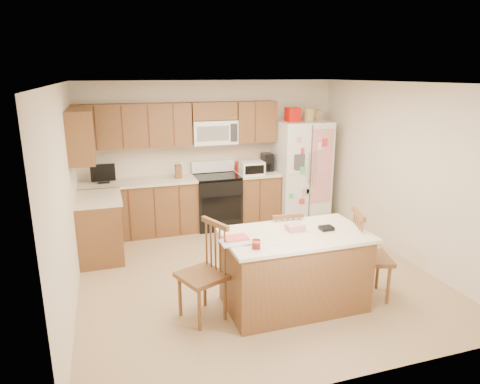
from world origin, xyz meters
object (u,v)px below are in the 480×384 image
object	(u,v)px
stove	(217,200)
windsor_chair_right	(368,257)
windsor_chair_left	(204,274)
refrigerator	(301,170)
island	(294,269)
windsor_chair_back	(283,249)

from	to	relation	value
stove	windsor_chair_right	xyz separation A→B (m)	(1.09, -2.95, 0.04)
windsor_chair_right	stove	bearing A→B (deg)	110.17
stove	windsor_chair_left	world-z (taller)	stove
refrigerator	island	size ratio (longest dim) A/B	1.20
windsor_chair_back	island	bearing A→B (deg)	-100.81
refrigerator	windsor_chair_left	world-z (taller)	refrigerator
island	windsor_chair_right	xyz separation A→B (m)	(0.92, -0.09, 0.06)
island	windsor_chair_back	distance (m)	0.58
stove	windsor_chair_back	distance (m)	2.31
stove	windsor_chair_left	distance (m)	2.94
refrigerator	island	world-z (taller)	refrigerator
island	windsor_chair_left	bearing A→B (deg)	176.50
windsor_chair_left	stove	bearing A→B (deg)	72.59
stove	island	world-z (taller)	stove
windsor_chair_left	windsor_chair_right	size ratio (longest dim) A/B	1.01
windsor_chair_left	windsor_chair_right	bearing A→B (deg)	-4.42
stove	island	xyz separation A→B (m)	(0.16, -2.87, -0.02)
refrigerator	island	xyz separation A→B (m)	(-1.41, -2.80, -0.47)
refrigerator	windsor_chair_right	distance (m)	2.96
refrigerator	windsor_chair_left	distance (m)	3.70
stove	refrigerator	world-z (taller)	refrigerator
refrigerator	windsor_chair_right	size ratio (longest dim) A/B	1.89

